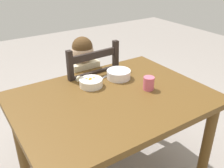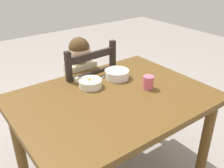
# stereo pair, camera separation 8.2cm
# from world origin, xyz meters

# --- Properties ---
(dining_table) EXTENTS (1.19, 0.88, 0.70)m
(dining_table) POSITION_xyz_m (0.00, 0.00, 0.60)
(dining_table) COLOR brown
(dining_table) RESTS_ON ground
(dining_chair) EXTENTS (0.44, 0.44, 0.92)m
(dining_chair) POSITION_xyz_m (0.07, 0.49, 0.44)
(dining_chair) COLOR black
(dining_chair) RESTS_ON ground
(child_figure) EXTENTS (0.32, 0.31, 0.94)m
(child_figure) POSITION_xyz_m (0.07, 0.48, 0.62)
(child_figure) COLOR beige
(child_figure) RESTS_ON ground
(bowl_of_peas) EXTENTS (0.17, 0.17, 0.06)m
(bowl_of_peas) POSITION_xyz_m (0.18, 0.19, 0.74)
(bowl_of_peas) COLOR white
(bowl_of_peas) RESTS_ON dining_table
(bowl_of_carrots) EXTENTS (0.15, 0.15, 0.05)m
(bowl_of_carrots) POSITION_xyz_m (-0.04, 0.19, 0.73)
(bowl_of_carrots) COLOR white
(bowl_of_carrots) RESTS_ON dining_table
(spoon) EXTENTS (0.13, 0.08, 0.01)m
(spoon) POSITION_xyz_m (0.03, 0.22, 0.71)
(spoon) COLOR silver
(spoon) RESTS_ON dining_table
(drinking_cup) EXTENTS (0.07, 0.07, 0.09)m
(drinking_cup) POSITION_xyz_m (0.24, -0.05, 0.75)
(drinking_cup) COLOR #D35C76
(drinking_cup) RESTS_ON dining_table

